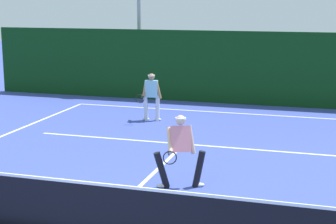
% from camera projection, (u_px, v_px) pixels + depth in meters
% --- Properties ---
extents(court_line_baseline_far, '(11.03, 0.10, 0.01)m').
position_uv_depth(court_line_baseline_far, '(218.00, 112.00, 19.87)').
color(court_line_baseline_far, white).
rests_on(court_line_baseline_far, ground_plane).
extents(court_line_service, '(8.99, 0.10, 0.01)m').
position_uv_depth(court_line_service, '(184.00, 144.00, 15.45)').
color(court_line_service, white).
rests_on(court_line_service, ground_plane).
extents(court_line_centre, '(0.10, 6.40, 0.01)m').
position_uv_depth(court_line_centre, '(147.00, 179.00, 12.40)').
color(court_line_centre, white).
rests_on(court_line_centre, ground_plane).
extents(tennis_net, '(12.08, 0.09, 1.09)m').
position_uv_depth(tennis_net, '(86.00, 209.00, 9.30)').
color(tennis_net, '#1E4723').
rests_on(tennis_net, ground_plane).
extents(player_near, '(1.11, 0.99, 1.62)m').
position_uv_depth(player_near, '(180.00, 148.00, 11.70)').
color(player_near, black).
rests_on(player_near, ground_plane).
extents(player_far, '(0.69, 0.89, 1.62)m').
position_uv_depth(player_far, '(151.00, 95.00, 18.31)').
color(player_far, silver).
rests_on(player_far, ground_plane).
extents(back_fence_windscreen, '(20.30, 0.12, 2.86)m').
position_uv_depth(back_fence_windscreen, '(228.00, 67.00, 21.32)').
color(back_fence_windscreen, '#0D3512').
rests_on(back_fence_windscreen, ground_plane).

